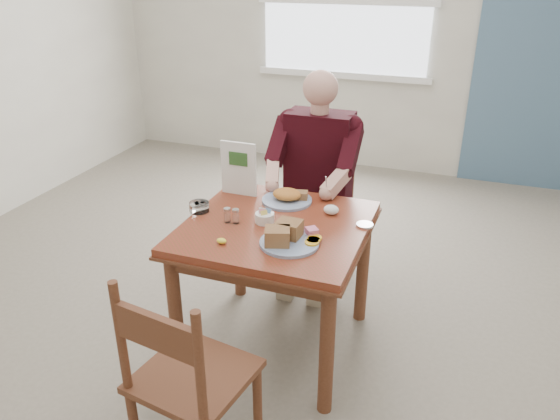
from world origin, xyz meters
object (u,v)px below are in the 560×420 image
at_px(chair_far, 318,210).
at_px(diner, 316,166).
at_px(chair_near, 187,381).
at_px(far_plate, 288,197).
at_px(near_plate, 287,237).
at_px(table, 276,243).

distance_m(chair_far, diner, 0.34).
xyz_separation_m(chair_near, far_plate, (0.01, 1.17, 0.30)).
relative_size(near_plate, far_plate, 1.01).
bearing_deg(near_plate, chair_near, -102.81).
xyz_separation_m(table, chair_far, (0.00, 0.80, -0.16)).
height_order(chair_near, diner, diner).
height_order(table, diner, diner).
height_order(diner, near_plate, diner).
xyz_separation_m(table, chair_near, (-0.04, -0.90, -0.16)).
bearing_deg(chair_near, near_plate, 77.19).
relative_size(chair_near, diner, 0.69).
bearing_deg(chair_near, chair_far, 88.65).
xyz_separation_m(table, far_plate, (-0.03, 0.28, 0.14)).
bearing_deg(near_plate, far_plate, 108.80).
bearing_deg(near_plate, table, 124.93).
relative_size(table, chair_near, 0.97).
height_order(table, far_plate, far_plate).
distance_m(chair_far, far_plate, 0.60).
height_order(table, chair_near, chair_near).
bearing_deg(diner, chair_far, 90.01).
relative_size(table, far_plate, 2.81).
xyz_separation_m(chair_near, diner, (0.04, 1.60, 0.33)).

